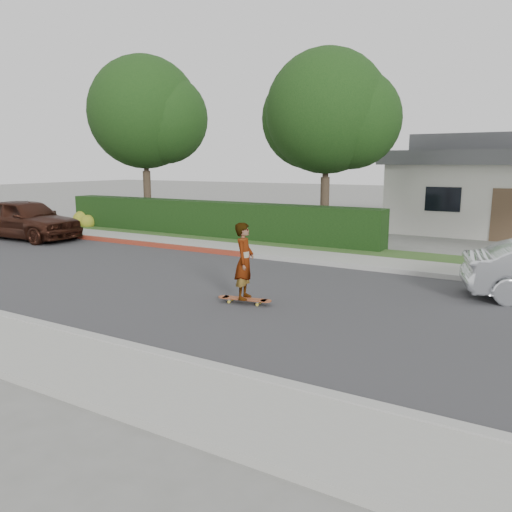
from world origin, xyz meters
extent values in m
plane|color=slate|center=(0.00, 0.00, 0.00)|extent=(120.00, 120.00, 0.00)
cube|color=#2D2D30|center=(0.00, 0.00, 0.01)|extent=(60.00, 8.00, 0.01)
cube|color=#9E9E99|center=(0.00, 4.10, 0.07)|extent=(60.00, 0.20, 0.15)
cube|color=maroon|center=(-5.00, 4.10, 0.08)|extent=(12.00, 0.21, 0.15)
cube|color=gray|center=(0.00, 5.00, 0.06)|extent=(60.00, 1.60, 0.12)
cube|color=#2D4C1E|center=(0.00, 6.60, 0.05)|extent=(60.00, 1.60, 0.10)
cube|color=black|center=(-3.00, 7.20, 0.75)|extent=(15.00, 1.00, 1.50)
sphere|color=#2D4C19|center=(-10.20, 6.80, 0.35)|extent=(0.90, 0.90, 0.90)
sphere|color=#2D4C19|center=(-9.60, 6.60, 0.30)|extent=(0.70, 0.70, 0.70)
cylinder|color=#33261C|center=(-7.50, 8.50, 1.35)|extent=(0.36, 0.36, 2.70)
cylinder|color=#33261C|center=(-7.50, 8.50, 3.38)|extent=(0.24, 0.24, 2.25)
sphere|color=black|center=(-7.50, 8.50, 5.40)|extent=(5.20, 5.20, 5.20)
sphere|color=black|center=(-8.30, 8.90, 5.20)|extent=(4.42, 4.42, 4.42)
sphere|color=black|center=(-6.60, 8.80, 5.10)|extent=(4.16, 4.16, 4.16)
cylinder|color=#33261C|center=(1.50, 9.00, 1.26)|extent=(0.36, 0.36, 2.52)
cylinder|color=#33261C|center=(1.50, 9.00, 3.15)|extent=(0.24, 0.24, 2.10)
sphere|color=black|center=(1.50, 9.00, 5.04)|extent=(4.80, 4.80, 4.80)
sphere|color=black|center=(0.70, 9.40, 4.84)|extent=(4.08, 4.08, 4.08)
sphere|color=black|center=(2.40, 9.30, 4.74)|extent=(3.84, 3.84, 3.84)
cube|color=black|center=(5.50, 11.98, 1.60)|extent=(1.40, 0.06, 1.00)
cube|color=brown|center=(7.80, 11.98, 1.05)|extent=(0.90, 0.06, 2.10)
cylinder|color=#B19730|center=(3.37, -0.85, 0.04)|extent=(0.07, 0.05, 0.07)
cylinder|color=#B19730|center=(3.33, -0.67, 0.04)|extent=(0.07, 0.05, 0.07)
cylinder|color=#B19730|center=(4.02, -0.73, 0.04)|extent=(0.07, 0.05, 0.07)
cylinder|color=#B19730|center=(3.98, -0.54, 0.04)|extent=(0.07, 0.05, 0.07)
cube|color=silver|center=(3.35, -0.76, 0.09)|extent=(0.09, 0.21, 0.03)
cube|color=silver|center=(4.00, -0.63, 0.09)|extent=(0.09, 0.21, 0.03)
cube|color=#652F16|center=(3.68, -0.70, 0.12)|extent=(1.02, 0.43, 0.02)
cylinder|color=#652F16|center=(3.19, -0.79, 0.12)|extent=(0.28, 0.28, 0.02)
cylinder|color=#652F16|center=(4.16, -0.60, 0.12)|extent=(0.28, 0.28, 0.02)
imported|color=white|center=(3.68, -0.70, 0.97)|extent=(0.55, 0.70, 1.68)
imported|color=#341910|center=(-8.96, 2.94, 0.83)|extent=(4.92, 2.09, 1.66)
camera|label=1|loc=(9.27, -9.76, 3.07)|focal=35.00mm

